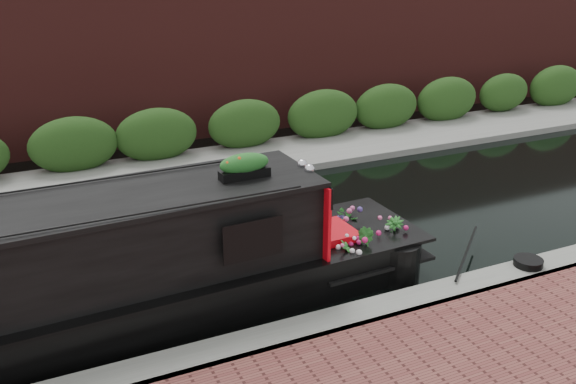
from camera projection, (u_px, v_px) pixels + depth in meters
name	position (u px, v px, depth m)	size (l,w,h in m)	color
ground	(235.00, 245.00, 11.81)	(80.00, 80.00, 0.00)	black
near_bank_coping	(317.00, 339.00, 9.03)	(40.00, 0.60, 0.50)	slate
far_bank_path	(173.00, 174.00, 15.35)	(40.00, 2.40, 0.34)	gray
far_hedge	(163.00, 163.00, 16.11)	(40.00, 1.10, 2.80)	#214316
far_brick_wall	(144.00, 141.00, 17.88)	(40.00, 1.00, 8.00)	#4B1C19
narrowboat	(61.00, 290.00, 8.80)	(10.91, 2.27, 2.55)	black
rope_fender	(408.00, 249.00, 11.28)	(0.31, 0.31, 0.35)	brown
coiled_mooring_rope	(528.00, 262.00, 10.50)	(0.47, 0.47, 0.12)	black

